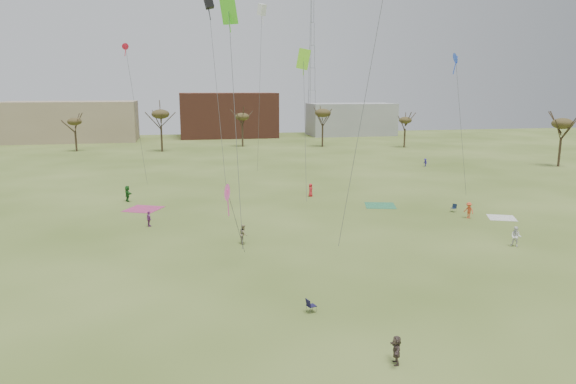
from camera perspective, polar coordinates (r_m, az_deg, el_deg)
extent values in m
plane|color=#3F551A|center=(31.16, 4.55, -14.29)|extent=(260.00, 260.00, 0.00)
imported|color=#8B7E58|center=(46.20, -4.86, -4.57)|extent=(0.75, 0.91, 1.69)
imported|color=#4D3D37|center=(27.52, 11.68, -16.43)|extent=(0.74, 1.43, 1.48)
imported|color=#DF4F29|center=(57.98, 19.02, -1.88)|extent=(1.07, 1.27, 1.71)
imported|color=#923D93|center=(53.37, -14.85, -2.84)|extent=(0.73, 0.97, 1.53)
imported|color=white|center=(49.19, 23.48, -4.47)|extent=(1.07, 1.08, 1.76)
imported|color=#226623|center=(65.74, -17.02, -0.16)|extent=(1.24, 1.86, 1.92)
imported|color=red|center=(65.83, 2.47, 0.21)|extent=(0.78, 0.94, 1.64)
imported|color=navy|center=(94.15, 14.66, 3.13)|extent=(0.66, 0.97, 1.39)
cube|color=silver|center=(59.53, 22.16, -2.61)|extent=(3.53, 3.53, 0.03)
cube|color=#B1366B|center=(61.26, -15.40, -1.80)|extent=(4.79, 4.79, 0.03)
cube|color=#2D7C4E|center=(61.74, 9.97, -1.46)|extent=(4.19, 4.19, 0.03)
cube|color=#171437|center=(32.65, 2.56, -12.21)|extent=(0.63, 0.63, 0.04)
cube|color=#171437|center=(32.45, 2.21, -11.92)|extent=(0.27, 0.52, 0.44)
cube|color=#121F33|center=(60.48, 17.51, -1.68)|extent=(0.69, 0.69, 0.04)
cube|color=#121F33|center=(60.63, 17.63, -1.44)|extent=(0.38, 0.49, 0.44)
cube|color=silver|center=(78.14, -2.86, 19.15)|extent=(0.89, 0.89, 1.52)
cube|color=silver|center=(78.02, -2.85, 18.51)|extent=(0.08, 0.08, 2.29)
cylinder|color=#4C4C51|center=(78.33, -3.11, 10.60)|extent=(0.64, 2.02, 23.27)
cylinder|color=#4C4C51|center=(41.33, 8.12, 8.74)|extent=(3.53, 0.05, 21.58)
cone|color=#EE4BA6|center=(38.13, -6.55, -0.04)|extent=(1.24, 0.09, 1.24)
cube|color=#EE4BA6|center=(38.29, -6.53, -1.19)|extent=(0.08, 0.08, 2.03)
cylinder|color=#4C4C51|center=(39.59, -5.61, -3.38)|extent=(1.40, 1.75, 5.11)
cone|color=blue|center=(64.42, 17.73, 13.67)|extent=(1.24, 0.09, 1.24)
cube|color=blue|center=(64.38, 17.68, 12.97)|extent=(0.08, 0.08, 2.03)
cylinder|color=#4C4C51|center=(64.78, 18.26, 6.61)|extent=(2.18, 0.59, 15.81)
cube|color=black|center=(55.71, -8.63, 19.77)|extent=(0.78, 0.78, 1.33)
cube|color=black|center=(55.60, -8.60, 18.98)|extent=(0.08, 0.08, 2.00)
cylinder|color=#4C4C51|center=(53.17, -7.53, 8.92)|extent=(1.23, 4.03, 20.89)
cone|color=#B11225|center=(70.27, -17.23, 14.85)|extent=(0.81, 0.06, 0.81)
cube|color=#B11225|center=(70.23, -17.21, 14.43)|extent=(0.08, 0.08, 1.33)
cylinder|color=#4C4C51|center=(70.35, -16.09, 7.76)|extent=(1.78, 0.51, 17.52)
cube|color=#82E225|center=(60.88, 1.68, 14.22)|extent=(1.14, 1.14, 2.23)
cube|color=#82E225|center=(60.84, 1.68, 13.48)|extent=(0.08, 0.08, 2.01)
cylinder|color=#4C4C51|center=(59.33, 1.85, 6.72)|extent=(0.36, 3.36, 15.67)
cube|color=#4FD225|center=(43.48, -6.45, 18.94)|extent=(1.04, 1.04, 2.04)
cube|color=#4FD225|center=(43.39, -6.43, 18.01)|extent=(0.08, 0.08, 1.83)
cylinder|color=#4C4C51|center=(41.63, -5.68, 6.62)|extent=(0.45, 3.27, 18.39)
cylinder|color=#3A2B1E|center=(121.53, -22.01, 5.13)|extent=(0.40, 0.40, 4.32)
ellipsoid|color=#473D1E|center=(121.22, -22.16, 7.09)|extent=(3.02, 3.02, 1.58)
cylinder|color=#3A2B1E|center=(115.55, -13.55, 5.63)|extent=(0.40, 0.40, 5.40)
ellipsoid|color=#473D1E|center=(115.18, -13.67, 8.21)|extent=(3.78, 3.78, 1.98)
cylinder|color=#3A2B1E|center=(122.28, -4.95, 6.02)|extent=(0.40, 0.40, 4.68)
ellipsoid|color=#473D1E|center=(121.96, -4.99, 8.14)|extent=(3.28, 3.28, 1.72)
cylinder|color=#3A2B1E|center=(121.74, 3.76, 6.16)|extent=(0.40, 0.40, 5.28)
ellipsoid|color=#473D1E|center=(121.40, 3.79, 8.56)|extent=(3.70, 3.70, 1.94)
cylinder|color=#3A2B1E|center=(123.13, 12.53, 5.72)|extent=(0.40, 0.40, 4.20)
ellipsoid|color=#473D1E|center=(122.83, 12.61, 7.61)|extent=(2.94, 2.94, 1.54)
cylinder|color=#3A2B1E|center=(102.20, 27.37, 3.88)|extent=(0.40, 0.40, 5.04)
ellipsoid|color=#473D1E|center=(101.80, 27.62, 6.60)|extent=(3.53, 3.53, 1.85)
cube|color=#937F60|center=(144.78, -22.45, 7.09)|extent=(32.00, 14.00, 10.00)
cube|color=brown|center=(147.74, -6.55, 8.31)|extent=(26.00, 16.00, 12.00)
cube|color=gray|center=(152.96, 6.83, 7.84)|extent=(24.00, 12.00, 9.00)
cylinder|color=#9EA3A8|center=(156.96, 2.89, 13.29)|extent=(0.16, 0.16, 38.00)
cylinder|color=#9EA3A8|center=(157.39, 2.33, 13.29)|extent=(0.16, 0.16, 38.00)
cylinder|color=#9EA3A8|center=(155.88, 2.47, 13.30)|extent=(0.16, 0.16, 38.00)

